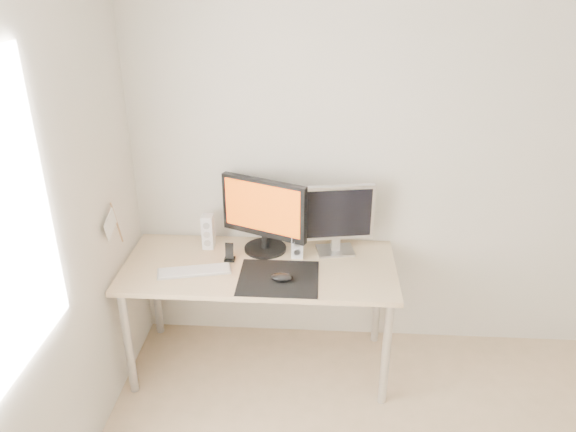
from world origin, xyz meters
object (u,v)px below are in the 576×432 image
object	(u,v)px
mouse	(282,277)
main_monitor	(264,213)
speaker_left	(208,232)
speaker_right	(297,240)
phone_dock	(230,255)
keyboard	(194,271)
desk	(260,276)
second_monitor	(337,216)

from	to	relation	value
mouse	main_monitor	xyz separation A→B (m)	(-0.13, 0.35, 0.23)
speaker_left	speaker_right	size ratio (longest dim) A/B	1.00
phone_dock	keyboard	bearing A→B (deg)	-140.58
mouse	phone_dock	distance (m)	0.39
speaker_right	phone_dock	distance (m)	0.41
main_monitor	speaker_left	bearing A→B (deg)	177.11
mouse	speaker_left	size ratio (longest dim) A/B	0.56
keyboard	mouse	bearing A→B (deg)	-7.53
desk	main_monitor	xyz separation A→B (m)	(0.01, 0.18, 0.33)
speaker_left	speaker_right	xyz separation A→B (m)	(0.56, -0.08, 0.00)
main_monitor	second_monitor	xyz separation A→B (m)	(0.43, 0.01, -0.01)
desk	main_monitor	size ratio (longest dim) A/B	3.06
speaker_left	phone_dock	xyz separation A→B (m)	(0.15, -0.15, -0.07)
speaker_right	second_monitor	bearing A→B (deg)	16.82
desk	speaker_right	distance (m)	0.31
speaker_left	desk	bearing A→B (deg)	-30.46
second_monitor	keyboard	bearing A→B (deg)	-160.10
desk	phone_dock	world-z (taller)	phone_dock
mouse	phone_dock	size ratio (longest dim) A/B	1.07
second_monitor	keyboard	world-z (taller)	second_monitor
second_monitor	speaker_right	world-z (taller)	second_monitor
main_monitor	second_monitor	size ratio (longest dim) A/B	1.16
main_monitor	keyboard	xyz separation A→B (m)	(-0.38, -0.29, -0.25)
speaker_left	phone_dock	distance (m)	0.23
desk	phone_dock	xyz separation A→B (m)	(-0.18, 0.04, 0.11)
mouse	second_monitor	bearing A→B (deg)	49.90
speaker_left	keyboard	world-z (taller)	speaker_left
desk	speaker_left	bearing A→B (deg)	149.54
mouse	desk	size ratio (longest dim) A/B	0.08
speaker_left	second_monitor	bearing A→B (deg)	-0.68
main_monitor	phone_dock	xyz separation A→B (m)	(-0.20, -0.14, -0.22)
keyboard	phone_dock	xyz separation A→B (m)	(0.18, 0.15, 0.03)
desk	second_monitor	size ratio (longest dim) A/B	3.56
main_monitor	keyboard	bearing A→B (deg)	-142.87
phone_dock	speaker_right	bearing A→B (deg)	10.65
keyboard	phone_dock	world-z (taller)	phone_dock
desk	phone_dock	bearing A→B (deg)	166.37
mouse	second_monitor	world-z (taller)	second_monitor
mouse	speaker_right	distance (m)	0.31
desk	second_monitor	world-z (taller)	second_monitor
mouse	keyboard	world-z (taller)	mouse
main_monitor	mouse	bearing A→B (deg)	-69.65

